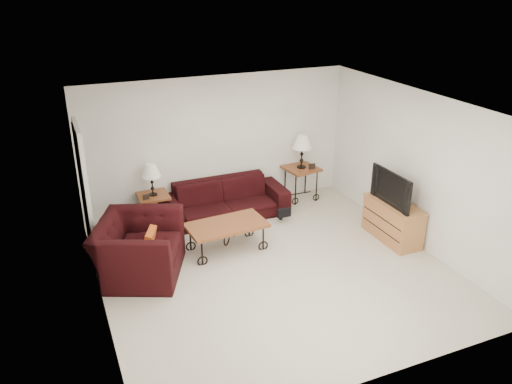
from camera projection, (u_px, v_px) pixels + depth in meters
ground at (274, 269)px, 7.78m from camera, size 5.00×5.00×0.00m
wall_back at (218, 144)px, 9.40m from camera, size 5.00×0.02×2.50m
wall_front at (380, 285)px, 5.17m from camera, size 5.00×0.02×2.50m
wall_left at (93, 225)px, 6.39m from camera, size 0.02×5.00×2.50m
wall_right at (417, 169)px, 8.18m from camera, size 0.02×5.00×2.50m
ceiling at (277, 107)px, 6.79m from camera, size 5.00×5.00×0.00m
doorway at (84, 193)px, 7.89m from camera, size 0.08×0.94×2.04m
sofa at (225, 200)px, 9.34m from camera, size 2.28×0.89×0.67m
side_table_left at (154, 210)px, 9.06m from camera, size 0.53×0.53×0.57m
side_table_right at (301, 183)px, 10.08m from camera, size 0.68×0.68×0.66m
lamp_left at (152, 180)px, 8.83m from camera, size 0.33×0.33×0.57m
lamp_right at (302, 151)px, 9.82m from camera, size 0.42×0.42×0.66m
photo_frame_left at (146, 197)px, 8.74m from camera, size 0.12×0.03×0.10m
photo_frame_right at (312, 166)px, 9.86m from camera, size 0.13×0.03×0.11m
coffee_table at (227, 237)px, 8.24m from camera, size 1.30×0.76×0.47m
armchair at (139, 248)px, 7.51m from camera, size 1.59×1.67×0.86m
throw_pillow at (149, 242)px, 7.48m from camera, size 0.25×0.40×0.39m
tv_stand at (393, 221)px, 8.55m from camera, size 0.45×1.09×0.66m
television at (396, 188)px, 8.30m from camera, size 0.13×0.98×0.56m
backpack at (281, 207)px, 9.23m from camera, size 0.39×0.30×0.50m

